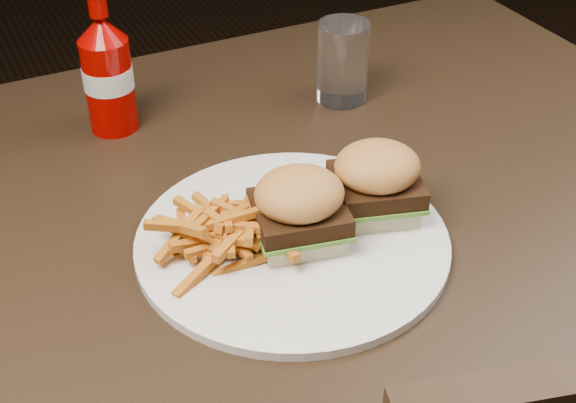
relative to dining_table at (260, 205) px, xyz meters
name	(u,v)px	position (x,y,z in m)	size (l,w,h in m)	color
dining_table	(260,205)	(0.00, 0.00, 0.00)	(1.20, 0.80, 0.04)	black
plate	(292,241)	(-0.01, -0.10, 0.03)	(0.33, 0.33, 0.01)	white
sandwich_half_a	(299,232)	(0.00, -0.11, 0.04)	(0.08, 0.08, 0.02)	beige
sandwich_half_b	(375,203)	(0.09, -0.10, 0.04)	(0.08, 0.08, 0.02)	beige
fries_pile	(228,232)	(-0.08, -0.09, 0.05)	(0.12, 0.12, 0.05)	#BF6F2B
ketchup_bottle	(109,86)	(-0.11, 0.21, 0.08)	(0.06, 0.06, 0.12)	#9B0200
tumbler	(343,62)	(0.19, 0.15, 0.08)	(0.07, 0.07, 0.11)	white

